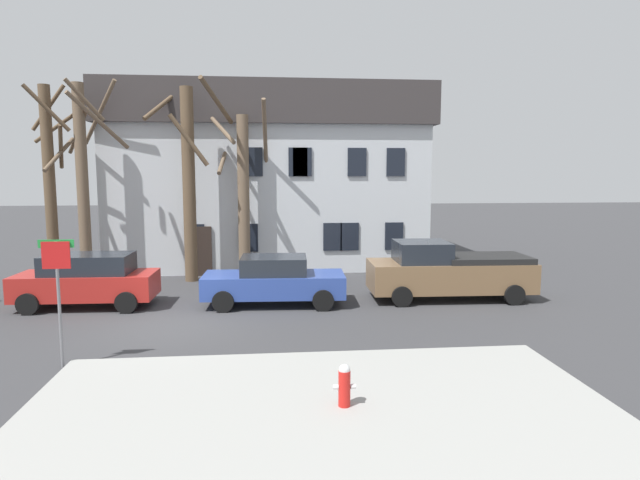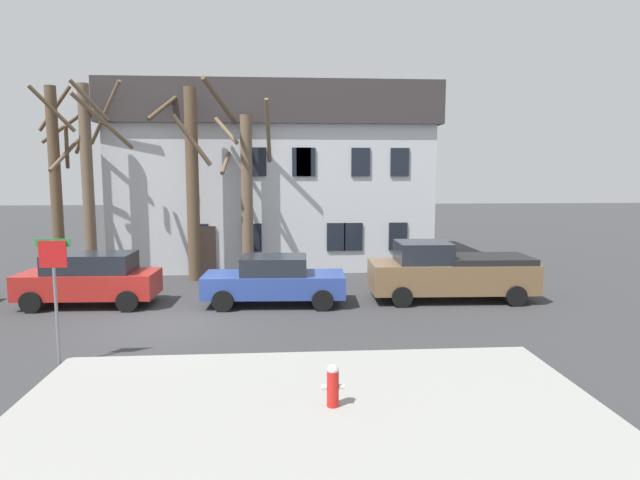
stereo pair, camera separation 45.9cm
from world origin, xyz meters
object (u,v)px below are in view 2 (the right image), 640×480
building_main (274,176)px  tree_bare_far (193,177)px  car_blue_sedan (274,280)px  car_red_wagon (90,279)px  tree_bare_end (247,191)px  pickup_truck_brown (450,272)px  fire_hydrant (333,385)px  tree_bare_mid (89,176)px  tree_bare_near (57,176)px  street_sign_pole (54,278)px  bicycle_leaning (97,272)px

building_main → tree_bare_far: 5.68m
car_blue_sedan → car_red_wagon: bearing=177.5°
tree_bare_end → tree_bare_far: bearing=-169.6°
pickup_truck_brown → fire_hydrant: pickup_truck_brown is taller
tree_bare_end → pickup_truck_brown: tree_bare_end is taller
tree_bare_mid → pickup_truck_brown: (13.26, -4.01, -3.24)m
car_red_wagon → fire_hydrant: bearing=-50.1°
building_main → car_red_wagon: bearing=-124.0°
tree_bare_near → fire_hydrant: size_ratio=9.88×
tree_bare_near → car_red_wagon: 5.91m
car_blue_sedan → street_sign_pole: 7.34m
tree_bare_near → car_red_wagon: size_ratio=1.77×
tree_bare_near → car_blue_sedan: (8.52, -4.48, -3.41)m
tree_bare_end → car_red_wagon: (-4.88, -4.49, -2.69)m
tree_bare_mid → bicycle_leaning: tree_bare_mid is taller
tree_bare_near → fire_hydrant: bearing=-52.9°
tree_bare_near → street_sign_pole: bearing=-69.5°
car_red_wagon → pickup_truck_brown: (12.03, -0.02, 0.07)m
tree_bare_end → building_main: bearing=76.3°
street_sign_pole → bicycle_leaning: 10.38m
tree_bare_near → tree_bare_end: 7.40m
car_blue_sedan → pickup_truck_brown: pickup_truck_brown is taller
tree_bare_near → tree_bare_end: size_ratio=1.08×
tree_bare_far → car_red_wagon: bearing=-124.2°
car_blue_sedan → pickup_truck_brown: 6.01m
tree_bare_mid → street_sign_pole: (2.43, -9.67, -2.19)m
car_red_wagon → street_sign_pole: size_ratio=1.52×
pickup_truck_brown → fire_hydrant: size_ratio=7.08×
tree_bare_end → car_red_wagon: 7.16m
street_sign_pole → bicycle_leaning: size_ratio=1.67×
car_red_wagon → pickup_truck_brown: pickup_truck_brown is taller
car_blue_sedan → tree_bare_mid: bearing=149.6°
tree_bare_near → bicycle_leaning: (1.28, 0.08, -3.85)m
pickup_truck_brown → street_sign_pole: size_ratio=1.93×
building_main → tree_bare_mid: (-7.17, -4.82, 0.02)m
building_main → car_blue_sedan: building_main is taller
building_main → tree_bare_end: building_main is taller
tree_bare_end → street_sign_pole: tree_bare_end is taller
fire_hydrant → tree_bare_end: bearing=100.0°
building_main → pickup_truck_brown: 11.20m
fire_hydrant → street_sign_pole: (-5.97, 2.91, 1.49)m
tree_bare_far → fire_hydrant: size_ratio=10.29×
tree_bare_end → street_sign_pole: (-3.68, -10.16, -1.57)m
tree_bare_far → fire_hydrant: tree_bare_far is taller
tree_bare_near → car_blue_sedan: size_ratio=1.66×
fire_hydrant → building_main: bearing=94.1°
tree_bare_far → car_blue_sedan: bearing=-53.4°
bicycle_leaning → tree_bare_mid: bearing=-94.5°
tree_bare_far → tree_bare_end: 2.21m
building_main → tree_bare_mid: bearing=-146.1°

